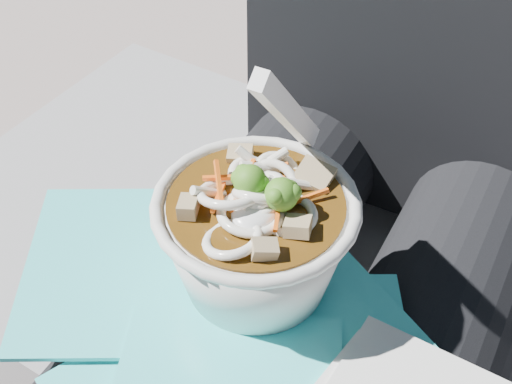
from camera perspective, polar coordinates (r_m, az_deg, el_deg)
The scene contains 4 objects.
lap at distance 0.61m, azimuth 3.24°, elevation -13.05°, with size 0.33×0.48×0.14m.
person_body at distance 0.64m, azimuth 6.88°, elevation -5.86°, with size 0.34×0.94×1.01m.
plastic_bag at distance 0.51m, azimuth -1.67°, elevation -12.51°, with size 0.39×0.31×0.02m.
udon_bowl at distance 0.50m, azimuth 0.05°, elevation -3.22°, with size 0.16×0.16×0.19m.
Camera 1 is at (0.13, -0.31, 1.05)m, focal length 50.00 mm.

